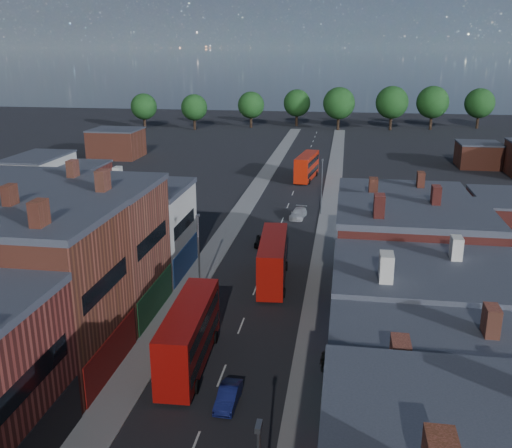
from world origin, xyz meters
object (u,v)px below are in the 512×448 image
(bus_0, at_px, (189,334))
(ped_3, at_px, (323,361))
(bus_1, at_px, (273,259))
(bus_2, at_px, (307,166))
(car_1, at_px, (228,396))
(car_2, at_px, (263,241))
(car_3, at_px, (298,213))

(bus_0, bearing_deg, ped_3, 0.73)
(bus_1, bearing_deg, bus_0, -108.04)
(bus_1, xyz_separation_m, bus_2, (0.00, 48.60, -0.05))
(car_1, relative_size, ped_3, 2.31)
(car_1, bearing_deg, bus_2, 91.17)
(bus_0, relative_size, car_2, 2.83)
(bus_2, xyz_separation_m, ped_3, (5.83, -64.91, -1.60))
(car_1, xyz_separation_m, car_3, (0.91, 45.04, 0.07))
(car_2, bearing_deg, ped_3, -75.70)
(car_1, bearing_deg, bus_0, 132.48)
(car_2, distance_m, ped_3, 28.88)
(car_3, bearing_deg, bus_2, 98.28)
(bus_0, distance_m, car_3, 40.91)
(bus_1, bearing_deg, car_1, -94.89)
(car_3, distance_m, ped_3, 40.40)
(bus_0, bearing_deg, bus_1, 73.80)
(bus_0, height_order, car_1, bus_0)
(bus_2, xyz_separation_m, car_3, (0.61, -24.84, -1.84))
(car_3, bearing_deg, bus_0, -89.86)
(bus_2, height_order, ped_3, bus_2)
(bus_1, bearing_deg, bus_2, 85.92)
(car_1, distance_m, ped_3, 7.90)
(car_1, relative_size, car_2, 0.94)
(car_2, height_order, car_3, car_3)
(bus_0, relative_size, bus_1, 1.00)
(car_3, bearing_deg, ped_3, -75.70)
(bus_1, height_order, car_2, bus_1)
(bus_0, height_order, car_3, bus_0)
(car_2, relative_size, ped_3, 2.46)
(bus_2, bearing_deg, car_2, -86.72)
(bus_2, distance_m, car_2, 37.47)
(bus_2, bearing_deg, bus_1, -82.58)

